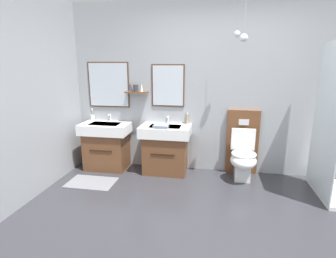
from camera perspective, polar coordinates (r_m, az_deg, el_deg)
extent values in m
cube|color=#2D2D33|center=(2.96, 9.41, -22.13)|extent=(5.99, 4.88, 0.10)
cube|color=#999EA3|center=(4.20, 10.63, 8.38)|extent=(4.79, 0.12, 2.59)
cube|color=#4C301E|center=(4.47, -12.57, 9.21)|extent=(0.69, 0.02, 0.72)
cube|color=silver|center=(4.46, -12.62, 9.20)|extent=(0.65, 0.01, 0.68)
cube|color=#4C301E|center=(4.20, 0.00, 9.25)|extent=(0.52, 0.02, 0.65)
cube|color=silver|center=(4.19, -0.03, 9.24)|extent=(0.48, 0.01, 0.61)
cube|color=brown|center=(4.25, -6.74, 7.80)|extent=(0.36, 0.14, 0.02)
cone|color=#333338|center=(4.28, -8.09, 8.92)|extent=(0.08, 0.08, 0.14)
cylinder|color=#333338|center=(4.23, -6.92, 8.66)|extent=(0.08, 0.08, 0.11)
cone|color=white|center=(4.22, -5.67, 8.83)|extent=(0.05, 0.05, 0.13)
cylinder|color=gray|center=(3.75, 16.26, 23.17)|extent=(0.01, 0.01, 0.55)
sphere|color=silver|center=(3.70, 15.90, 18.24)|extent=(0.10, 0.10, 0.10)
cylinder|color=gray|center=(3.93, 14.83, 23.29)|extent=(0.01, 0.01, 0.48)
sphere|color=silver|center=(3.89, 14.55, 19.08)|extent=(0.09, 0.09, 0.09)
cube|color=slate|center=(4.08, -16.03, -10.94)|extent=(0.68, 0.44, 0.01)
cube|color=brown|center=(4.49, -12.90, -4.48)|extent=(0.65, 0.46, 0.59)
cube|color=black|center=(4.26, -14.18, -4.55)|extent=(0.36, 0.01, 0.02)
cube|color=white|center=(4.39, -13.16, 0.18)|extent=(0.77, 0.51, 0.16)
cube|color=silver|center=(4.35, -13.36, 0.93)|extent=(0.47, 0.28, 0.03)
cylinder|color=silver|center=(4.54, -12.24, 2.45)|extent=(0.03, 0.03, 0.11)
cylinder|color=silver|center=(4.48, -12.53, 2.92)|extent=(0.02, 0.11, 0.02)
cube|color=brown|center=(4.21, -0.52, -5.35)|extent=(0.65, 0.46, 0.59)
cube|color=black|center=(3.97, -1.16, -5.49)|extent=(0.36, 0.01, 0.02)
cube|color=white|center=(4.10, -0.53, -0.39)|extent=(0.77, 0.51, 0.16)
cube|color=silver|center=(4.06, -0.61, 0.41)|extent=(0.47, 0.28, 0.03)
cylinder|color=silver|center=(4.27, -0.01, 2.05)|extent=(0.03, 0.03, 0.11)
cylinder|color=silver|center=(4.21, -0.15, 2.54)|extent=(0.02, 0.11, 0.02)
cube|color=brown|center=(4.29, 15.55, -2.63)|extent=(0.48, 0.10, 1.00)
cube|color=silver|center=(4.16, 15.90, 1.39)|extent=(0.15, 0.01, 0.09)
cube|color=white|center=(4.15, 15.56, -8.03)|extent=(0.22, 0.30, 0.34)
ellipsoid|color=white|center=(4.02, 15.80, -6.47)|extent=(0.37, 0.46, 0.24)
torus|color=white|center=(3.99, 15.89, -5.19)|extent=(0.35, 0.35, 0.04)
cube|color=white|center=(4.15, 15.76, -2.12)|extent=(0.35, 0.03, 0.33)
cylinder|color=silver|center=(4.64, -15.84, 2.39)|extent=(0.07, 0.07, 0.09)
cylinder|color=#33B266|center=(4.63, -15.67, 2.99)|extent=(0.02, 0.03, 0.15)
cube|color=white|center=(4.61, -15.85, 3.91)|extent=(0.01, 0.02, 0.03)
cylinder|color=#DB3847|center=(4.64, -16.03, 3.10)|extent=(0.03, 0.02, 0.17)
cube|color=white|center=(4.62, -15.96, 4.15)|extent=(0.02, 0.02, 0.03)
cylinder|color=gray|center=(4.20, 4.14, 2.14)|extent=(0.06, 0.06, 0.16)
cylinder|color=silver|center=(4.18, 4.17, 3.43)|extent=(0.02, 0.02, 0.04)
cube|color=gray|center=(3.94, -1.53, 0.53)|extent=(0.22, 0.16, 0.04)
cube|color=silver|center=(3.83, 30.85, 1.63)|extent=(0.02, 0.85, 1.90)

